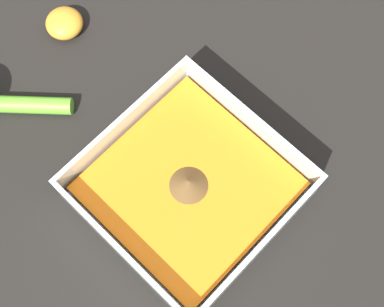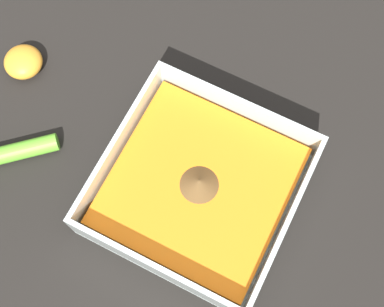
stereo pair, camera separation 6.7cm
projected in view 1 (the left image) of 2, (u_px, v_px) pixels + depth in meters
ground_plane at (178, 213)px, 0.68m from camera, size 4.00×4.00×0.00m
square_dish at (189, 189)px, 0.66m from camera, size 0.23×0.23×0.07m
lemon_half at (64, 23)px, 0.75m from camera, size 0.05×0.05×0.03m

